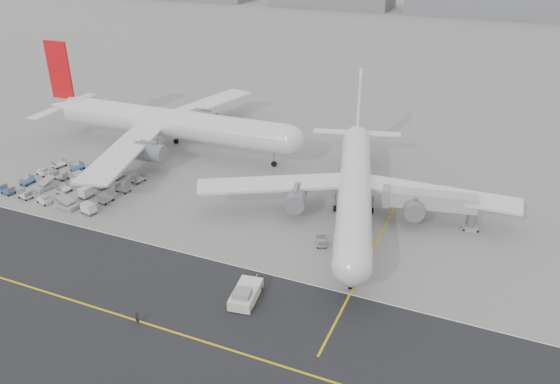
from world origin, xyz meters
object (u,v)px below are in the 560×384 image
at_px(airliner_b, 355,185).
at_px(pushback_tug, 245,294).
at_px(jet_bridge, 431,202).
at_px(ground_crew_a, 137,318).
at_px(airliner_a, 167,123).

bearing_deg(airliner_b, pushback_tug, -117.54).
bearing_deg(jet_bridge, pushback_tug, -133.05).
bearing_deg(ground_crew_a, airliner_a, 128.85).
bearing_deg(airliner_b, ground_crew_a, -128.62).
relative_size(airliner_a, jet_bridge, 3.91).
xyz_separation_m(airliner_a, jet_bridge, (58.08, -11.04, -2.06)).
bearing_deg(ground_crew_a, jet_bridge, 62.82).
bearing_deg(pushback_tug, jet_bridge, 49.56).
bearing_deg(airliner_a, ground_crew_a, -151.90).
relative_size(pushback_tug, ground_crew_a, 5.18).
distance_m(airliner_a, ground_crew_a, 58.66).
bearing_deg(pushback_tug, airliner_a, 125.20).
distance_m(airliner_a, pushback_tug, 57.15).
bearing_deg(airliner_a, pushback_tug, -137.99).
height_order(airliner_a, pushback_tug, airliner_a).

